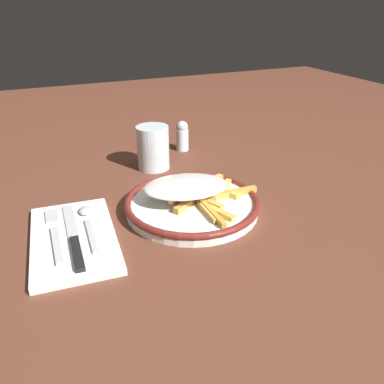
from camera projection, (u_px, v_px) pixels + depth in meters
ground_plane at (192, 210)px, 0.75m from camera, size 2.60×2.60×0.00m
plate at (192, 204)px, 0.74m from camera, size 0.26×0.26×0.03m
fries_heap at (192, 189)px, 0.74m from camera, size 0.23×0.20×0.04m
napkin at (74, 238)px, 0.65m from camera, size 0.15×0.25×0.01m
fork at (55, 234)px, 0.65m from camera, size 0.02×0.18×0.00m
knife at (74, 240)px, 0.63m from camera, size 0.03×0.21×0.01m
spoon at (87, 220)px, 0.69m from camera, size 0.02×0.15×0.01m
water_glass at (152, 148)px, 0.91m from camera, size 0.08×0.08×0.10m
salt_shaker at (182, 135)px, 1.03m from camera, size 0.03×0.03×0.08m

